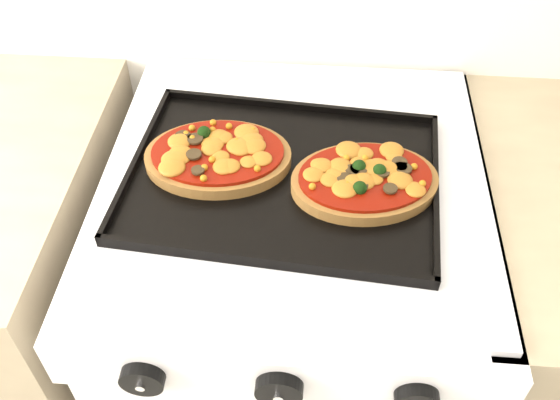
# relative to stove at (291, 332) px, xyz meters

# --- Properties ---
(stove) EXTENTS (0.60, 0.60, 0.91)m
(stove) POSITION_rel_stove_xyz_m (0.00, 0.00, 0.00)
(stove) COLOR white
(stove) RESTS_ON floor
(control_panel) EXTENTS (0.60, 0.02, 0.09)m
(control_panel) POSITION_rel_stove_xyz_m (0.00, -0.31, 0.40)
(control_panel) COLOR white
(control_panel) RESTS_ON stove
(knob_left) EXTENTS (0.06, 0.02, 0.06)m
(knob_left) POSITION_rel_stove_xyz_m (-0.17, -0.33, 0.40)
(knob_left) COLOR black
(knob_left) RESTS_ON control_panel
(knob_center) EXTENTS (0.06, 0.02, 0.06)m
(knob_center) POSITION_rel_stove_xyz_m (0.00, -0.33, 0.40)
(knob_center) COLOR black
(knob_center) RESTS_ON control_panel
(knob_right) EXTENTS (0.06, 0.02, 0.06)m
(knob_right) POSITION_rel_stove_xyz_m (0.17, -0.33, 0.40)
(knob_right) COLOR black
(knob_right) RESTS_ON control_panel
(baking_tray) EXTENTS (0.49, 0.38, 0.02)m
(baking_tray) POSITION_rel_stove_xyz_m (-0.02, -0.02, 0.47)
(baking_tray) COLOR black
(baking_tray) RESTS_ON stove
(pizza_left) EXTENTS (0.24, 0.18, 0.03)m
(pizza_left) POSITION_rel_stove_xyz_m (-0.12, 0.00, 0.48)
(pizza_left) COLOR olive
(pizza_left) RESTS_ON baking_tray
(pizza_right) EXTENTS (0.24, 0.19, 0.03)m
(pizza_right) POSITION_rel_stove_xyz_m (0.10, -0.03, 0.48)
(pizza_right) COLOR olive
(pizza_right) RESTS_ON baking_tray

